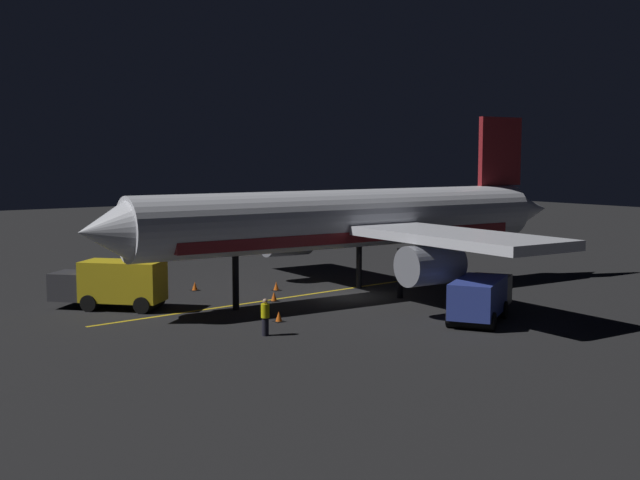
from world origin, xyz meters
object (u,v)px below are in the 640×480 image
Objects in this scene: traffic_cone_far at (279,317)px; catering_truck at (481,298)px; traffic_cone_near_right at (195,286)px; ground_crew_worker at (265,317)px; traffic_cone_near_left at (274,297)px; traffic_cone_under_wing at (276,286)px; baggage_truck at (113,284)px; airliner at (355,222)px.

catering_truck is at bearing -124.17° from traffic_cone_far.
catering_truck reaches higher than traffic_cone_near_right.
traffic_cone_near_right is (13.18, -3.18, -0.64)m from ground_crew_worker.
ground_crew_worker is at bearing 135.32° from traffic_cone_far.
ground_crew_worker is 3.16× the size of traffic_cone_near_left.
traffic_cone_under_wing is at bearing -35.12° from traffic_cone_near_left.
ground_crew_worker is 13.57m from traffic_cone_near_right.
traffic_cone_near_left is at bearing -30.49° from traffic_cone_far.
traffic_cone_near_right is 1.00× the size of traffic_cone_under_wing.
traffic_cone_near_right is at bearing -13.55° from ground_crew_worker.
traffic_cone_near_right is 1.00× the size of traffic_cone_far.
baggage_truck reaches higher than ground_crew_worker.
catering_truck reaches higher than traffic_cone_near_left.
traffic_cone_near_left is 3.69m from traffic_cone_under_wing.
traffic_cone_near_left is at bearing -111.38° from baggage_truck.
traffic_cone_far is (-4.95, 2.92, 0.00)m from traffic_cone_near_left.
ground_crew_worker is at bearing -163.17° from baggage_truck.
ground_crew_worker is 8.86m from traffic_cone_near_left.
ground_crew_worker is (3.49, 10.67, -0.28)m from catering_truck.
traffic_cone_under_wing is (-2.96, -4.08, 0.00)m from traffic_cone_near_right.
traffic_cone_near_right is (2.74, -6.33, -1.09)m from baggage_truck.
traffic_cone_near_left is at bearing 27.37° from catering_truck.
traffic_cone_far is at bearing -44.68° from ground_crew_worker.
baggage_truck reaches higher than traffic_cone_near_left.
traffic_cone_far is (-3.61, 7.79, -4.18)m from airliner.
airliner is 12.12m from ground_crew_worker.
ground_crew_worker is 3.16× the size of traffic_cone_under_wing.
catering_truck is 11.23m from ground_crew_worker.
traffic_cone_near_right is at bearing -66.63° from baggage_truck.
catering_truck is 10.25m from traffic_cone_far.
traffic_cone_under_wing is (10.21, -7.26, -0.64)m from ground_crew_worker.
ground_crew_worker is at bearing 166.45° from traffic_cone_near_right.
baggage_truck is 3.40× the size of ground_crew_worker.
airliner is at bearing -59.67° from ground_crew_worker.
traffic_cone_near_left is (1.34, 4.87, -4.18)m from airliner.
baggage_truck is at bearing 44.77° from catering_truck.
ground_crew_worker is at bearing 120.33° from airliner.
baggage_truck reaches higher than traffic_cone_far.
traffic_cone_near_right is (5.98, 1.96, 0.00)m from traffic_cone_near_left.
baggage_truck reaches higher than catering_truck.
baggage_truck is 9.86m from traffic_cone_far.
traffic_cone_under_wing is 1.00× the size of traffic_cone_far.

